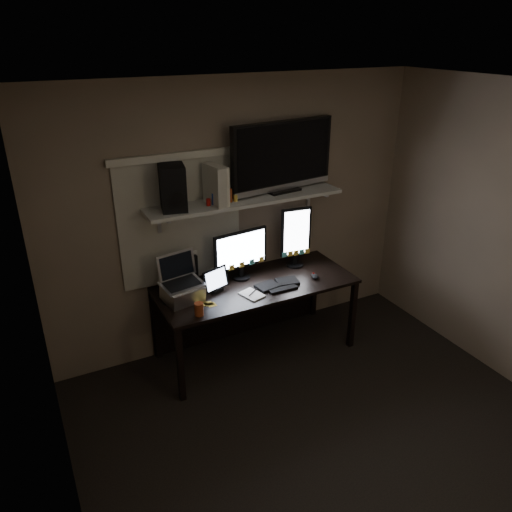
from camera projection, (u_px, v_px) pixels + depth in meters
floor at (344, 453)px, 3.66m from camera, size 3.60×3.60×0.00m
ceiling at (379, 98)px, 2.62m from camera, size 3.60×3.60×0.00m
back_wall at (238, 217)px, 4.60m from camera, size 3.60×0.00×3.60m
left_wall at (56, 390)px, 2.40m from camera, size 0.00×3.60×3.60m
window_blinds at (181, 222)px, 4.34m from camera, size 1.10×0.02×1.10m
desk at (250, 295)px, 4.68m from camera, size 1.80×0.75×0.73m
wall_shelf at (246, 200)px, 4.37m from camera, size 1.80×0.35×0.03m
monitor_landscape at (241, 255)px, 4.52m from camera, size 0.54×0.12×0.47m
monitor_portrait at (296, 237)px, 4.73m from camera, size 0.30×0.09×0.60m
keyboard at (277, 284)px, 4.48m from camera, size 0.41×0.17×0.02m
mouse at (315, 276)px, 4.60m from camera, size 0.09×0.11×0.04m
notepad at (252, 295)px, 4.31m from camera, size 0.20×0.24×0.01m
tablet at (215, 280)px, 4.33m from camera, size 0.28×0.18×0.22m
file_sorter at (184, 269)px, 4.45m from camera, size 0.24×0.13×0.29m
laptop at (182, 280)px, 4.15m from camera, size 0.39×0.34×0.39m
cup at (199, 309)px, 3.99m from camera, size 0.09×0.09×0.11m
sticky_notes at (208, 302)px, 4.20m from camera, size 0.35×0.29×0.00m
tv at (283, 157)px, 4.43m from camera, size 1.07×0.32×0.63m
game_console at (216, 185)px, 4.15m from camera, size 0.14×0.29×0.33m
speaker at (173, 188)px, 4.02m from camera, size 0.25×0.28×0.37m
bottles at (222, 196)px, 4.20m from camera, size 0.23×0.10×0.14m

